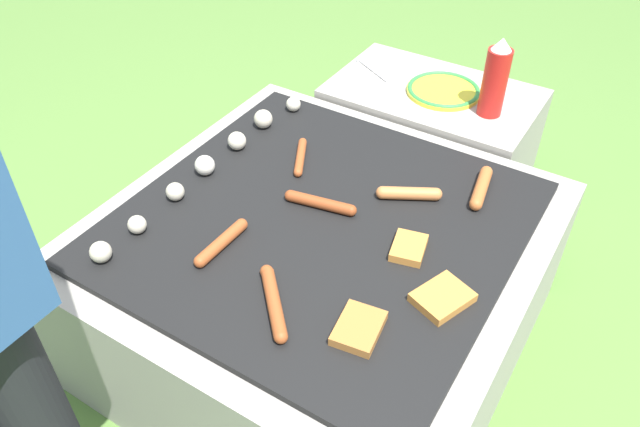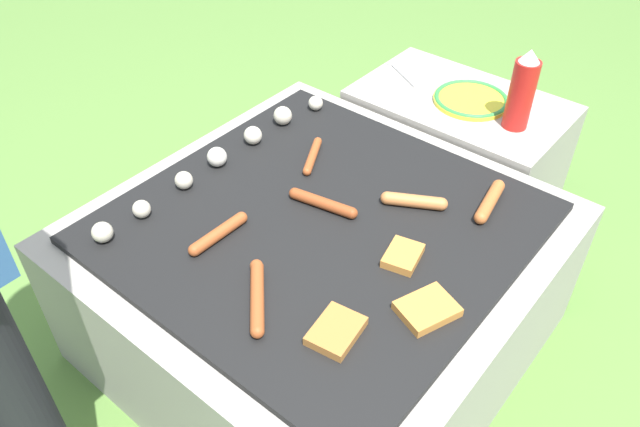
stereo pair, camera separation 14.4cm
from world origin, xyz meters
TOP-DOWN VIEW (x-y plane):
  - ground_plane at (0.00, 0.00)m, footprint 14.00×14.00m
  - grill at (0.00, 0.00)m, footprint 0.99×0.99m
  - side_ledge at (0.70, 0.02)m, footprint 0.39×0.63m
  - sausage_front_center at (0.17, 0.17)m, footprint 0.14×0.09m
  - sausage_front_left at (0.04, 0.02)m, footprint 0.06×0.18m
  - sausage_back_center at (0.18, -0.14)m, footprint 0.09×0.14m
  - sausage_mid_left at (0.30, -0.28)m, footprint 0.17×0.06m
  - sausage_back_right at (-0.19, 0.14)m, footprint 0.17×0.03m
  - sausage_front_right at (-0.27, -0.06)m, footprint 0.15×0.15m
  - bread_slice_center at (-0.24, -0.24)m, footprint 0.12×0.10m
  - bread_slice_left at (0.01, -0.22)m, footprint 0.11×0.09m
  - bread_slice_right at (-0.08, -0.34)m, footprint 0.14×0.12m
  - mushroom_row at (0.02, 0.34)m, footprint 0.78×0.07m
  - plate_colorful at (0.70, -0.01)m, footprint 0.22×0.22m
  - condiment_bottle at (0.66, -0.17)m, footprint 0.07×0.07m
  - fork_utensil at (0.71, 0.25)m, footprint 0.10×0.15m

SIDE VIEW (x-z plane):
  - ground_plane at x=0.00m, z-range 0.00..0.00m
  - grill at x=0.00m, z-range 0.00..0.43m
  - side_ledge at x=0.70m, z-range 0.00..0.43m
  - fork_utensil at x=0.71m, z-range 0.43..0.44m
  - plate_colorful at x=0.70m, z-range 0.43..0.45m
  - bread_slice_center at x=-0.24m, z-range 0.43..0.45m
  - bread_slice_left at x=0.01m, z-range 0.43..0.45m
  - bread_slice_right at x=-0.08m, z-range 0.43..0.45m
  - sausage_front_center at x=0.17m, z-range 0.43..0.45m
  - sausage_front_left at x=0.04m, z-range 0.43..0.46m
  - sausage_back_right at x=-0.19m, z-range 0.43..0.46m
  - sausage_front_right at x=-0.27m, z-range 0.43..0.46m
  - sausage_mid_left at x=0.30m, z-range 0.43..0.46m
  - sausage_back_center at x=0.18m, z-range 0.43..0.46m
  - mushroom_row at x=0.02m, z-range 0.43..0.48m
  - condiment_bottle at x=0.66m, z-range 0.42..0.65m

